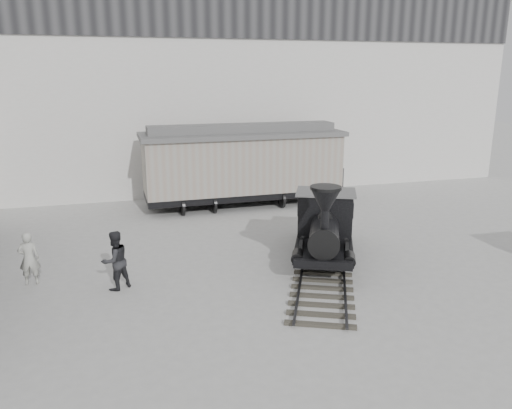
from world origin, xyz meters
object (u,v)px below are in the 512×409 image
object	(u,v)px
locomotive	(325,230)
boxcar	(243,163)
visitor_b	(115,260)
visitor_a	(29,258)

from	to	relation	value
locomotive	boxcar	xyz separation A→B (m)	(-0.79, 8.15, 0.97)
boxcar	visitor_b	distance (m)	10.62
visitor_a	locomotive	bearing A→B (deg)	176.75
locomotive	boxcar	world-z (taller)	boxcar
boxcar	visitor_a	xyz separation A→B (m)	(-8.68, -7.50, -1.25)
visitor_a	visitor_b	xyz separation A→B (m)	(2.53, -1.08, 0.07)
boxcar	visitor_b	xyz separation A→B (m)	(-6.15, -8.58, -1.18)
locomotive	visitor_b	bearing A→B (deg)	-152.05
boxcar	visitor_b	size ratio (longest dim) A/B	5.37
boxcar	visitor_a	size ratio (longest dim) A/B	5.81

